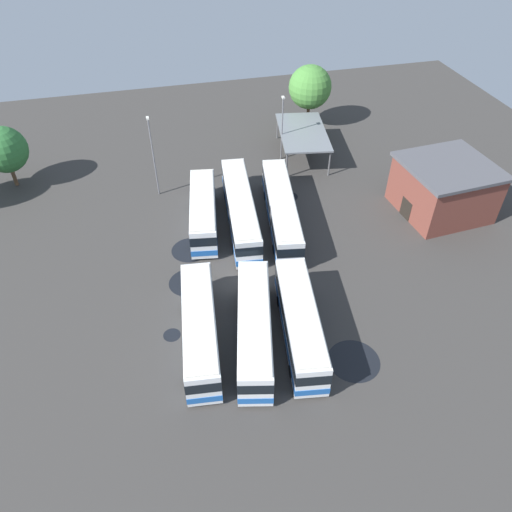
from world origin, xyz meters
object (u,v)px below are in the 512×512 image
at_px(bus_row0_slot1, 254,327).
at_px(bus_row1_slot2, 203,211).
at_px(tree_east_edge, 4,150).
at_px(bus_row0_slot0, 300,322).
at_px(lamp_post_by_building, 153,154).
at_px(depot_building, 444,188).
at_px(tree_northeast, 310,87).
at_px(maintenance_shelter, 303,132).
at_px(bus_row1_slot1, 240,209).
at_px(lamp_post_near_entrance, 282,126).
at_px(bus_row0_slot2, 200,328).
at_px(bus_row1_slot0, 281,210).

xyz_separation_m(bus_row0_slot1, bus_row1_slot2, (16.67, 1.37, -0.00)).
bearing_deg(tree_east_edge, bus_row1_slot2, -123.22).
bearing_deg(bus_row0_slot0, lamp_post_by_building, 20.74).
relative_size(depot_building, tree_northeast, 1.14).
relative_size(bus_row0_slot0, tree_northeast, 1.44).
distance_m(maintenance_shelter, lamp_post_by_building, 19.47).
distance_m(bus_row1_slot1, maintenance_shelter, 16.48).
height_order(depot_building, lamp_post_by_building, lamp_post_by_building).
xyz_separation_m(bus_row1_slot1, lamp_post_near_entrance, (12.19, -8.09, 2.66)).
bearing_deg(bus_row0_slot1, bus_row1_slot2, 4.70).
bearing_deg(tree_east_edge, bus_row0_slot1, -144.02).
xyz_separation_m(bus_row0_slot2, tree_east_edge, (29.11, 17.59, 2.78)).
relative_size(bus_row1_slot2, lamp_post_near_entrance, 1.43).
distance_m(bus_row0_slot1, tree_northeast, 40.35).
bearing_deg(lamp_post_near_entrance, bus_row1_slot0, 163.56).
bearing_deg(bus_row0_slot1, bus_row1_slot0, -23.95).
bearing_deg(lamp_post_near_entrance, lamp_post_by_building, 105.06).
bearing_deg(bus_row0_slot1, tree_east_edge, 35.98).
distance_m(bus_row0_slot1, lamp_post_by_building, 24.81).
xyz_separation_m(bus_row0_slot1, maintenance_shelter, (28.41, -13.37, 1.40)).
bearing_deg(tree_northeast, bus_row0_slot1, 155.12).
relative_size(bus_row0_slot0, bus_row1_slot2, 1.04).
distance_m(bus_row1_slot2, maintenance_shelter, 18.89).
relative_size(bus_row1_slot1, maintenance_shelter, 1.35).
bearing_deg(tree_east_edge, lamp_post_by_building, -110.47).
distance_m(bus_row0_slot2, tree_east_edge, 34.12).
xyz_separation_m(maintenance_shelter, tree_east_edge, (1.66, 35.20, 1.38)).
bearing_deg(bus_row0_slot1, bus_row1_slot1, -8.78).
height_order(lamp_post_by_building, tree_east_edge, lamp_post_by_building).
relative_size(maintenance_shelter, lamp_post_by_building, 1.21).
bearing_deg(tree_east_edge, lamp_post_near_entrance, -93.13).
height_order(bus_row0_slot0, maintenance_shelter, bus_row0_slot0).
height_order(bus_row0_slot2, depot_building, depot_building).
distance_m(bus_row1_slot1, depot_building, 22.14).
xyz_separation_m(lamp_post_near_entrance, tree_east_edge, (1.77, 32.41, 0.12)).
xyz_separation_m(bus_row1_slot0, lamp_post_by_building, (9.07, 12.11, 3.27)).
distance_m(bus_row0_slot0, lamp_post_by_building, 26.26).
bearing_deg(bus_row1_slot2, depot_building, -97.69).
xyz_separation_m(lamp_post_near_entrance, lamp_post_by_building, (-4.32, 16.07, 0.61)).
relative_size(bus_row0_slot1, depot_building, 1.30).
bearing_deg(lamp_post_near_entrance, tree_northeast, -37.83).
bearing_deg(bus_row0_slot2, bus_row1_slot2, -10.37).
bearing_deg(tree_northeast, lamp_post_near_entrance, 142.17).
bearing_deg(depot_building, bus_row1_slot1, 82.42).
height_order(bus_row0_slot0, bus_row1_slot1, same).
xyz_separation_m(depot_building, tree_east_edge, (16.88, 46.24, 1.80)).
height_order(bus_row0_slot0, tree_northeast, tree_northeast).
distance_m(bus_row1_slot0, lamp_post_by_building, 15.48).
xyz_separation_m(bus_row1_slot0, tree_northeast, (21.54, -10.28, 3.74)).
bearing_deg(depot_building, bus_row1_slot0, 84.50).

